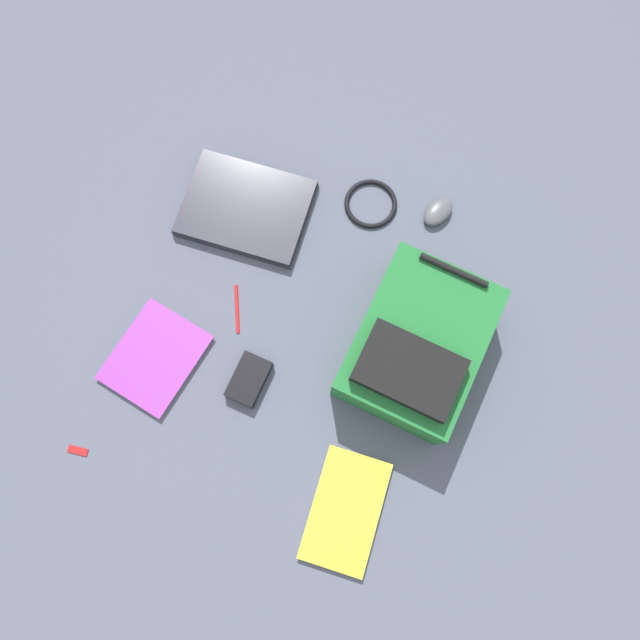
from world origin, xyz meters
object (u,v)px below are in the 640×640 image
cable_coil (371,204)px  book_comic (155,357)px  computer_mouse (438,212)px  usb_stick (78,451)px  pen_black (237,309)px  laptop (246,208)px  backpack (417,346)px  power_brick (249,379)px  book_red (345,510)px

cable_coil → book_comic: bearing=-129.8°
computer_mouse → usb_stick: bearing=-103.7°
book_comic → cable_coil: bearing=50.2°
pen_black → usb_stick: size_ratio=2.61×
laptop → pen_black: (0.05, -0.28, -0.01)m
backpack → pen_black: (-0.48, 0.01, -0.09)m
book_comic → pen_black: book_comic is taller
laptop → power_brick: size_ratio=2.85×
laptop → power_brick: (0.13, -0.46, 0.00)m
book_comic → book_red: bearing=-24.8°
backpack → computer_mouse: (-0.00, 0.40, -0.07)m
pen_black → usb_stick: 0.54m
book_comic → pen_black: 0.25m
laptop → pen_black: laptop is taller
book_comic → pen_black: bearing=45.5°
backpack → book_red: (-0.09, -0.42, -0.08)m
book_red → computer_mouse: bearing=84.4°
backpack → cable_coil: size_ratio=3.05×
backpack → book_comic: (-0.65, -0.16, -0.08)m
book_comic → computer_mouse: computer_mouse is taller
laptop → book_red: laptop is taller
cable_coil → power_brick: 0.59m
power_brick → computer_mouse: bearing=55.3°
backpack → power_brick: backpack is taller
laptop → pen_black: bearing=-80.5°
backpack → usb_stick: bearing=-150.6°
book_comic → computer_mouse: bearing=41.2°
computer_mouse → laptop: bearing=-139.4°
book_red → usb_stick: 0.69m
laptop → power_brick: power_brick is taller
backpack → computer_mouse: 0.41m
book_red → pen_black: 0.59m
computer_mouse → book_red: bearing=-66.7°
power_brick → usb_stick: (-0.38, -0.27, -0.01)m
cable_coil → laptop: bearing=-164.3°
computer_mouse → book_comic: bearing=-109.9°
backpack → book_comic: backpack is taller
backpack → book_red: 0.44m
book_comic → book_red: size_ratio=1.05×
book_red → laptop: bearing=121.5°
backpack → book_red: size_ratio=1.56×
laptop → power_brick: 0.48m
power_brick → pen_black: size_ratio=0.95×
book_red → usb_stick: (-0.69, -0.01, -0.01)m
usb_stick → laptop: bearing=71.1°
book_comic → usb_stick: 0.30m
cable_coil → pen_black: (-0.29, -0.38, -0.00)m
book_red → pen_black: (-0.39, 0.44, -0.01)m
power_brick → pen_black: power_brick is taller
laptop → cable_coil: 0.35m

